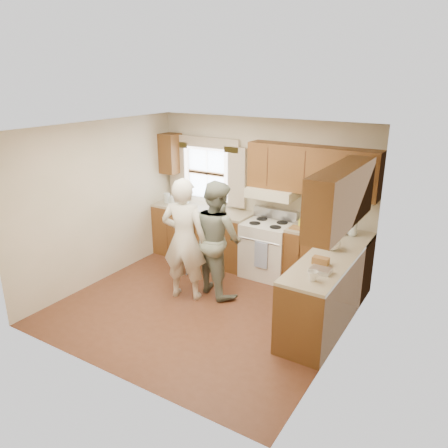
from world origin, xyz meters
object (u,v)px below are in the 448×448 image
Objects in this scene: woman_left at (184,240)px; child at (184,252)px; woman_right at (217,238)px; stove at (268,248)px.

woman_left is 0.92m from child.
child is (-0.79, 0.23, -0.47)m from woman_right.
woman_left is at bearing -118.51° from stove.
woman_left is (-0.71, -1.30, 0.43)m from stove.
woman_left reaches higher than stove.
woman_right is 0.95m from child.
woman_right reaches higher than child.
child is (-0.47, 0.60, -0.51)m from woman_left.
stove is 0.59× the size of woman_left.
woman_left reaches higher than child.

